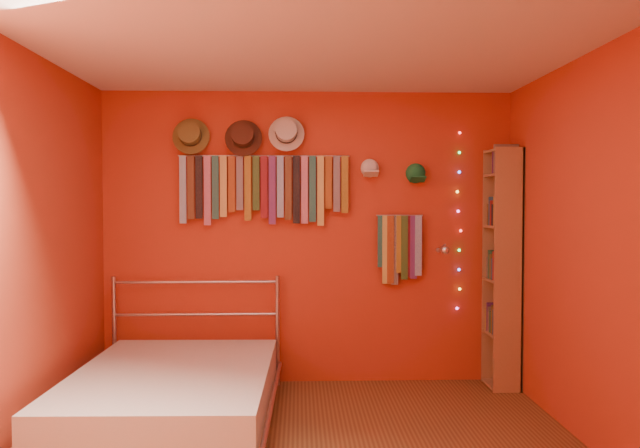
{
  "coord_description": "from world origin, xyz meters",
  "views": [
    {
      "loc": [
        -0.08,
        -3.61,
        1.55
      ],
      "look_at": [
        0.07,
        0.9,
        1.4
      ],
      "focal_mm": 35.0,
      "sensor_mm": 36.0,
      "label": 1
    }
  ],
  "objects": [
    {
      "name": "back_wall",
      "position": [
        0.0,
        1.75,
        1.25
      ],
      "size": [
        3.5,
        0.02,
        2.5
      ],
      "primitive_type": "cube",
      "color": "#AD341B",
      "rests_on": "ground"
    },
    {
      "name": "right_wall",
      "position": [
        1.75,
        0.0,
        1.25
      ],
      "size": [
        0.02,
        3.5,
        2.5
      ],
      "primitive_type": "cube",
      "color": "#AD341B",
      "rests_on": "ground"
    },
    {
      "name": "left_wall",
      "position": [
        -1.75,
        0.0,
        1.25
      ],
      "size": [
        0.02,
        3.5,
        2.5
      ],
      "primitive_type": "cube",
      "color": "#AD341B",
      "rests_on": "ground"
    },
    {
      "name": "ceiling",
      "position": [
        0.0,
        0.0,
        2.5
      ],
      "size": [
        3.5,
        3.5,
        0.02
      ],
      "primitive_type": "cube",
      "color": "white",
      "rests_on": "back_wall"
    },
    {
      "name": "tie_rack",
      "position": [
        -0.38,
        1.68,
        1.69
      ],
      "size": [
        1.45,
        0.03,
        0.6
      ],
      "color": "#B4B4B9",
      "rests_on": "back_wall"
    },
    {
      "name": "small_tie_rack",
      "position": [
        0.78,
        1.68,
        1.18
      ],
      "size": [
        0.4,
        0.03,
        0.6
      ],
      "color": "#B4B4B9",
      "rests_on": "back_wall"
    },
    {
      "name": "fedora_olive",
      "position": [
        -0.99,
        1.65,
        2.12
      ],
      "size": [
        0.31,
        0.17,
        0.31
      ],
      "rotation": [
        1.36,
        0.0,
        0.0
      ],
      "color": "brown",
      "rests_on": "back_wall"
    },
    {
      "name": "fedora_brown",
      "position": [
        -0.55,
        1.65,
        2.11
      ],
      "size": [
        0.31,
        0.17,
        0.31
      ],
      "rotation": [
        1.36,
        0.0,
        0.0
      ],
      "color": "#422317",
      "rests_on": "back_wall"
    },
    {
      "name": "fedora_white",
      "position": [
        -0.19,
        1.65,
        2.14
      ],
      "size": [
        0.3,
        0.17,
        0.3
      ],
      "rotation": [
        1.36,
        0.0,
        0.0
      ],
      "color": "silver",
      "rests_on": "back_wall"
    },
    {
      "name": "cap_white",
      "position": [
        0.52,
        1.7,
        1.84
      ],
      "size": [
        0.17,
        0.21,
        0.17
      ],
      "color": "white",
      "rests_on": "back_wall"
    },
    {
      "name": "cap_green",
      "position": [
        0.92,
        1.7,
        1.8
      ],
      "size": [
        0.18,
        0.22,
        0.18
      ],
      "color": "#1A783B",
      "rests_on": "back_wall"
    },
    {
      "name": "fairy_lights",
      "position": [
        1.3,
        1.71,
        1.39
      ],
      "size": [
        0.06,
        0.02,
        1.54
      ],
      "color": "#FF3333",
      "rests_on": "back_wall"
    },
    {
      "name": "reading_lamp",
      "position": [
        1.12,
        1.51,
        1.16
      ],
      "size": [
        0.07,
        0.31,
        0.09
      ],
      "color": "#B4B4B9",
      "rests_on": "back_wall"
    },
    {
      "name": "bookshelf",
      "position": [
        1.66,
        1.53,
        1.02
      ],
      "size": [
        0.25,
        0.34,
        2.0
      ],
      "color": "#9A7545",
      "rests_on": "ground"
    },
    {
      "name": "bed",
      "position": [
        -0.95,
        0.67,
        0.22
      ],
      "size": [
        1.45,
        1.94,
        0.93
      ],
      "rotation": [
        0.0,
        0.0,
        -0.02
      ],
      "color": "#B4B4B9",
      "rests_on": "ground"
    }
  ]
}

